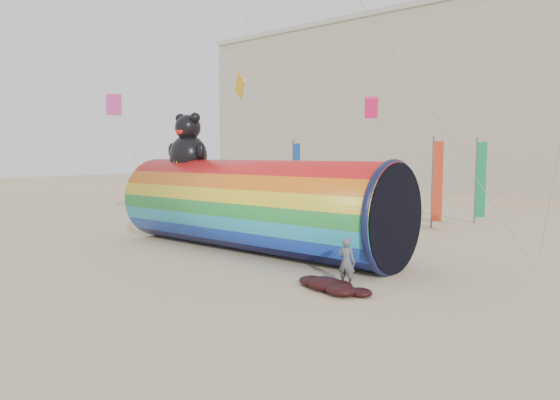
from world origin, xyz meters
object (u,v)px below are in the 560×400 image
Objects in this scene: windsock_assembly at (253,203)px; kite_handler at (347,262)px; hotel_building at (434,103)px; fabric_bundle at (331,286)px.

kite_handler is at bearing -21.32° from windsock_assembly.
windsock_assembly is (10.29, -43.61, -8.24)m from hotel_building.
kite_handler is (6.30, -2.46, -1.29)m from windsock_assembly.
windsock_assembly is 5.17× the size of fabric_bundle.
fabric_bundle is (-0.07, -0.75, -0.61)m from kite_handler.
hotel_building is 49.88m from kite_handler.
fabric_bundle is at bearing 76.80° from kite_handler.
kite_handler is (16.59, -46.07, -9.53)m from hotel_building.
hotel_building is 45.56m from windsock_assembly.
hotel_building is 50.68m from fabric_bundle.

